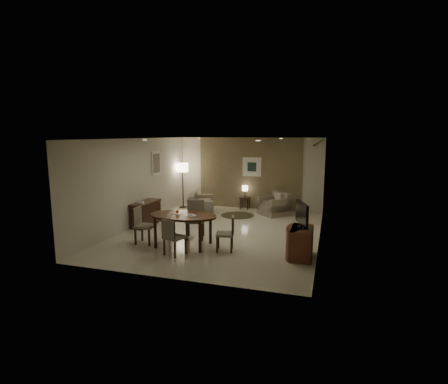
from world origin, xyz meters
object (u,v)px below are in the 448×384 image
(console_desk, at_px, (146,214))
(chair_far, at_px, (195,220))
(chair_left, at_px, (145,226))
(armchair, at_px, (274,204))
(chair_near, at_px, (175,237))
(dining_table, at_px, (183,230))
(sofa, at_px, (202,203))
(tv_cabinet, at_px, (302,243))
(side_table, at_px, (245,203))
(floor_lamp, at_px, (183,185))
(chair_right, at_px, (225,234))

(console_desk, bearing_deg, chair_far, -22.82)
(chair_left, xyz_separation_m, armchair, (2.68, 4.25, -0.08))
(chair_near, bearing_deg, console_desk, -28.47)
(dining_table, distance_m, sofa, 3.63)
(chair_near, bearing_deg, tv_cabinet, -147.44)
(chair_near, relative_size, chair_left, 0.92)
(armchair, xyz_separation_m, side_table, (-1.20, 0.62, -0.17))
(console_desk, xyz_separation_m, armchair, (3.58, 2.63, 0.02))
(tv_cabinet, relative_size, chair_left, 0.94)
(sofa, bearing_deg, console_desk, 133.87)
(chair_near, bearing_deg, dining_table, -65.01)
(chair_left, height_order, floor_lamp, floor_lamp)
(dining_table, distance_m, chair_right, 1.12)
(chair_far, xyz_separation_m, side_table, (0.39, 4.09, -0.29))
(console_desk, relative_size, floor_lamp, 0.69)
(tv_cabinet, bearing_deg, floor_lamp, 138.34)
(dining_table, height_order, side_table, dining_table)
(console_desk, distance_m, floor_lamp, 2.89)
(sofa, xyz_separation_m, armchair, (2.48, 0.61, 0.02))
(console_desk, xyz_separation_m, chair_near, (2.01, -2.19, 0.06))
(dining_table, relative_size, sofa, 1.08)
(chair_far, bearing_deg, floor_lamp, 102.44)
(chair_near, bearing_deg, chair_right, -130.11)
(tv_cabinet, xyz_separation_m, side_table, (-2.51, 4.75, -0.12))
(tv_cabinet, distance_m, side_table, 5.37)
(dining_table, relative_size, chair_near, 1.98)
(console_desk, relative_size, chair_far, 1.16)
(armchair, xyz_separation_m, floor_lamp, (-3.57, 0.22, 0.47))
(console_desk, height_order, armchair, armchair)
(chair_left, relative_size, sofa, 0.60)
(chair_right, xyz_separation_m, sofa, (-1.95, 3.58, -0.05))
(sofa, relative_size, armchair, 1.80)
(sofa, relative_size, floor_lamp, 0.93)
(chair_right, relative_size, sofa, 0.54)
(floor_lamp, bearing_deg, console_desk, -90.17)
(console_desk, bearing_deg, tv_cabinet, -17.05)
(chair_near, distance_m, floor_lamp, 5.44)
(chair_left, height_order, side_table, chair_left)
(tv_cabinet, distance_m, chair_far, 2.98)
(dining_table, xyz_separation_m, armchair, (1.64, 4.15, -0.01))
(armchair, bearing_deg, chair_left, -77.94)
(console_desk, relative_size, dining_table, 0.69)
(chair_left, bearing_deg, floor_lamp, 7.51)
(chair_right, bearing_deg, chair_near, -71.40)
(tv_cabinet, height_order, floor_lamp, floor_lamp)
(dining_table, height_order, floor_lamp, floor_lamp)
(tv_cabinet, distance_m, chair_left, 3.99)
(chair_right, xyz_separation_m, armchair, (0.53, 4.20, -0.04))
(tv_cabinet, relative_size, armchair, 1.01)
(console_desk, relative_size, tv_cabinet, 1.33)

